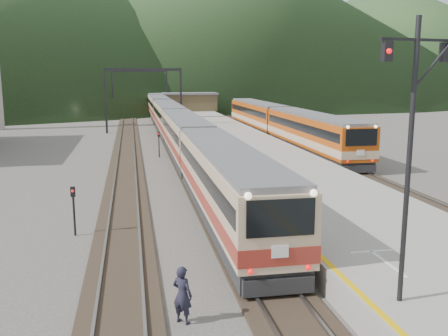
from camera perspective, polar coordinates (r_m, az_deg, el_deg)
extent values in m
cube|color=black|center=(49.20, -5.23, 2.25)|extent=(2.60, 200.00, 0.12)
cube|color=slate|center=(49.12, -6.06, 2.34)|extent=(0.10, 200.00, 0.14)
cube|color=slate|center=(49.25, -4.39, 2.39)|extent=(0.10, 200.00, 0.14)
cube|color=black|center=(49.00, -11.06, 2.06)|extent=(2.60, 200.00, 0.12)
cube|color=slate|center=(49.00, -11.91, 2.15)|extent=(0.10, 200.00, 0.14)
cube|color=slate|center=(48.98, -10.22, 2.21)|extent=(0.10, 200.00, 0.14)
cube|color=black|center=(51.53, 7.62, 2.58)|extent=(2.60, 200.00, 0.12)
cube|color=slate|center=(51.30, 6.86, 2.68)|extent=(0.10, 200.00, 0.14)
cube|color=slate|center=(51.74, 8.38, 2.71)|extent=(0.10, 200.00, 0.14)
cube|color=gray|center=(48.02, 1.67, 2.62)|extent=(8.00, 100.00, 1.00)
cube|color=black|center=(63.62, -13.38, 7.48)|extent=(0.25, 0.25, 8.00)
cube|color=black|center=(63.86, -4.94, 7.73)|extent=(0.25, 0.25, 8.00)
cube|color=black|center=(63.49, -9.26, 11.05)|extent=(9.30, 0.22, 0.35)
cube|color=black|center=(88.58, -12.63, 8.32)|extent=(0.25, 0.25, 8.00)
cube|color=black|center=(88.75, -6.56, 8.51)|extent=(0.25, 0.25, 8.00)
cube|color=black|center=(88.49, -9.67, 10.89)|extent=(9.30, 0.22, 0.35)
cube|color=#4C3F27|center=(87.19, -3.93, 7.47)|extent=(9.00, 4.00, 2.80)
cube|color=slate|center=(87.11, -3.94, 8.48)|extent=(9.40, 4.40, 0.30)
cone|color=#26431E|center=(202.91, -21.47, 16.39)|extent=(180.00, 180.00, 60.00)
cone|color=#26431E|center=(242.84, -2.41, 17.81)|extent=(220.00, 220.00, 75.00)
cone|color=#26431E|center=(247.28, 17.63, 14.30)|extent=(160.00, 160.00, 50.00)
cube|color=tan|center=(24.43, 0.25, -1.97)|extent=(2.69, 18.11, 3.29)
cube|color=tan|center=(42.60, -4.45, 3.43)|extent=(2.69, 18.11, 3.29)
cube|color=tan|center=(61.04, -6.34, 5.57)|extent=(2.69, 18.11, 3.29)
cube|color=tan|center=(79.56, -7.35, 6.72)|extent=(2.69, 18.11, 3.29)
cube|color=tan|center=(98.12, -7.98, 7.43)|extent=(2.69, 18.11, 3.29)
cube|color=#A6410B|center=(45.53, 10.08, 3.90)|extent=(2.87, 19.32, 3.51)
cube|color=#A6410B|center=(64.37, 3.88, 5.97)|extent=(2.87, 19.32, 3.51)
cylinder|color=black|center=(14.09, 20.35, 0.28)|extent=(0.14, 0.14, 7.67)
cube|color=black|center=(13.92, 21.23, 13.51)|extent=(2.19, 0.39, 0.07)
cube|color=black|center=(13.34, 18.12, 12.56)|extent=(0.27, 0.21, 0.50)
cube|color=black|center=(14.49, 23.94, 11.99)|extent=(0.27, 0.21, 0.50)
cylinder|color=black|center=(44.29, -7.44, 2.50)|extent=(0.10, 0.10, 2.00)
cube|color=black|center=(44.15, -7.47, 3.85)|extent=(0.23, 0.18, 0.45)
cylinder|color=black|center=(23.58, -16.75, -5.09)|extent=(0.10, 0.10, 2.00)
cube|color=black|center=(23.32, -16.89, -2.60)|extent=(0.24, 0.18, 0.45)
imported|color=black|center=(15.07, -4.78, -14.24)|extent=(0.76, 0.73, 1.76)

